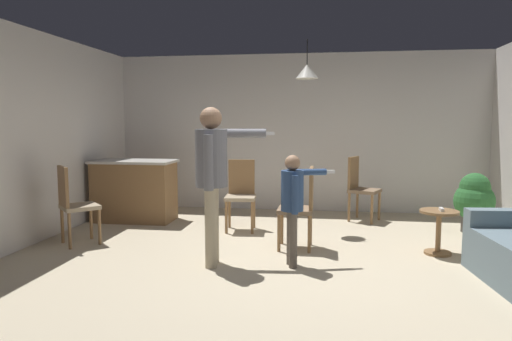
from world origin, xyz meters
name	(u,v)px	position (x,y,z in m)	size (l,w,h in m)	color
ground	(278,265)	(0.00, 0.00, 0.00)	(7.68, 7.68, 0.00)	beige
wall_back	(297,133)	(0.00, 3.20, 1.35)	(6.40, 0.10, 2.70)	silver
wall_left	(4,139)	(-3.20, 0.00, 1.35)	(0.10, 6.40, 2.70)	silver
kitchen_counter	(135,190)	(-2.45, 1.90, 0.48)	(1.26, 0.66, 0.95)	olive
side_table_by_couch	(439,227)	(1.80, 0.68, 0.33)	(0.44, 0.44, 0.52)	olive
person_adult	(213,168)	(-0.69, -0.11, 1.05)	(0.82, 0.55, 1.70)	tan
person_child	(293,198)	(0.16, -0.01, 0.74)	(0.57, 0.45, 1.20)	#60564C
dining_chair_by_counter	(241,192)	(-0.70, 1.56, 0.55)	(0.45, 0.45, 1.00)	olive
dining_chair_near_wall	(74,202)	(-2.62, 0.44, 0.55)	(0.59, 0.59, 1.00)	olive
dining_chair_centre_back	(301,204)	(0.21, 0.69, 0.55)	(0.42, 0.42, 1.00)	olive
dining_chair_spare	(360,186)	(1.03, 2.45, 0.55)	(0.55, 0.55, 1.00)	olive
potted_plant_corner	(474,200)	(2.55, 1.88, 0.46)	(0.55, 0.55, 0.84)	#4C4742
spare_remote_on_table	(441,209)	(1.82, 0.66, 0.54)	(0.04, 0.13, 0.04)	white
ceiling_light_pendant	(307,71)	(0.21, 1.80, 2.25)	(0.32, 0.32, 0.55)	silver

